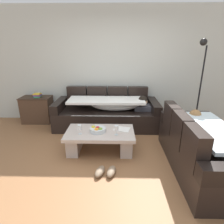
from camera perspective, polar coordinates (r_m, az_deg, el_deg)
name	(u,v)px	position (r m, az deg, el deg)	size (l,w,h in m)	color
ground_plane	(117,167)	(3.06, 1.48, -16.40)	(14.00, 14.00, 0.00)	#8E5F3C
back_wall	(117,66)	(4.66, 1.60, 13.89)	(9.00, 0.10, 2.70)	silver
couch_along_wall	(108,113)	(4.36, -1.15, -0.21)	(2.36, 0.92, 0.88)	black
couch_near_window	(202,148)	(3.18, 25.89, -9.97)	(0.92, 1.87, 0.88)	black
coffee_table	(100,139)	(3.36, -3.67, -8.12)	(1.20, 0.68, 0.38)	#BBACA2
fruit_bowl	(98,129)	(3.28, -4.43, -5.37)	(0.28, 0.28, 0.10)	silver
wine_glass_near_left	(80,128)	(3.20, -9.86, -4.78)	(0.07, 0.07, 0.17)	silver
wine_glass_near_right	(116,128)	(3.13, 1.38, -5.08)	(0.07, 0.07, 0.17)	silver
open_magazine	(122,129)	(3.38, 2.98, -5.23)	(0.28, 0.21, 0.01)	white
side_cabinet	(37,109)	(4.98, -21.92, 0.72)	(0.72, 0.44, 0.64)	#483123
book_stack_on_cabinet	(37,95)	(4.86, -21.92, 4.78)	(0.18, 0.20, 0.09)	#338C59
floor_lamp	(200,81)	(4.38, 25.30, 8.66)	(0.33, 0.31, 1.95)	black
pair_of_shoes	(106,171)	(2.89, -1.96, -17.74)	(0.35, 0.29, 0.09)	#8C7259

